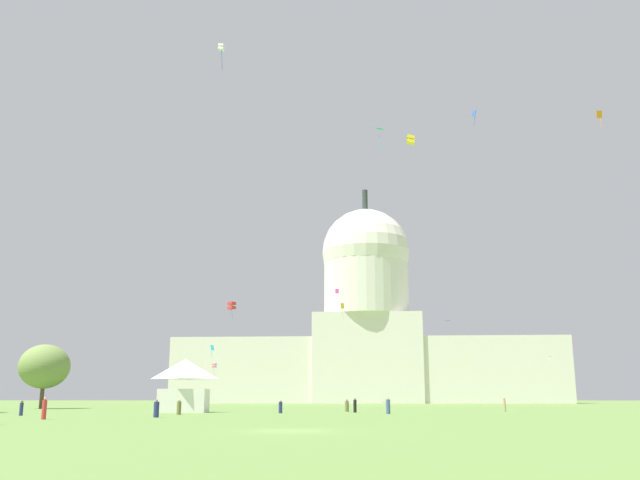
{
  "coord_description": "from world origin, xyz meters",
  "views": [
    {
      "loc": [
        4.16,
        -37.4,
        1.72
      ],
      "look_at": [
        -2.94,
        67.31,
        25.98
      ],
      "focal_mm": 38.34,
      "sensor_mm": 36.0,
      "label": 1
    }
  ],
  "objects_px": {
    "tree_west_near": "(45,367)",
    "person_olive_mid_right": "(179,408)",
    "capitol_building": "(367,331)",
    "person_tan_near_tree_east": "(182,405)",
    "kite_cyan_low": "(212,348)",
    "kite_pink_low": "(214,366)",
    "kite_green_low": "(552,358)",
    "kite_magenta_mid": "(337,291)",
    "kite_blue_high": "(474,115)",
    "person_navy_edge_east": "(280,407)",
    "kite_gold_low": "(342,308)",
    "kite_orange_high": "(599,115)",
    "person_black_mid_center": "(355,406)",
    "person_denim_front_center": "(388,407)",
    "person_olive_mid_left": "(347,406)",
    "kite_violet_mid": "(446,323)",
    "kite_red_low": "(232,306)",
    "kite_turquoise_high": "(381,132)",
    "person_navy_lawn_far_left": "(21,409)",
    "person_tan_edge_west": "(504,405)",
    "kite_white_high": "(221,48)",
    "kite_yellow_mid": "(411,140)",
    "person_red_back_left": "(44,409)"
  },
  "relations": [
    {
      "from": "tree_west_near",
      "to": "person_tan_edge_west",
      "type": "height_order",
      "value": "tree_west_near"
    },
    {
      "from": "kite_cyan_low",
      "to": "kite_pink_low",
      "type": "relative_size",
      "value": 0.59
    },
    {
      "from": "kite_magenta_mid",
      "to": "kite_pink_low",
      "type": "distance_m",
      "value": 46.02
    },
    {
      "from": "capitol_building",
      "to": "kite_magenta_mid",
      "type": "bearing_deg",
      "value": -111.24
    },
    {
      "from": "person_olive_mid_left",
      "to": "kite_yellow_mid",
      "type": "distance_m",
      "value": 34.5
    },
    {
      "from": "person_black_mid_center",
      "to": "kite_orange_high",
      "type": "distance_m",
      "value": 53.04
    },
    {
      "from": "kite_cyan_low",
      "to": "kite_orange_high",
      "type": "distance_m",
      "value": 78.31
    },
    {
      "from": "tree_west_near",
      "to": "kite_violet_mid",
      "type": "bearing_deg",
      "value": 46.92
    },
    {
      "from": "kite_gold_low",
      "to": "kite_orange_high",
      "type": "xyz_separation_m",
      "value": [
        36.94,
        -22.38,
        23.79
      ]
    },
    {
      "from": "kite_blue_high",
      "to": "kite_cyan_low",
      "type": "distance_m",
      "value": 64.43
    },
    {
      "from": "person_tan_edge_west",
      "to": "person_navy_edge_east",
      "type": "height_order",
      "value": "person_tan_edge_west"
    },
    {
      "from": "person_olive_mid_left",
      "to": "kite_magenta_mid",
      "type": "height_order",
      "value": "kite_magenta_mid"
    },
    {
      "from": "kite_yellow_mid",
      "to": "person_black_mid_center",
      "type": "bearing_deg",
      "value": 80.63
    },
    {
      "from": "kite_magenta_mid",
      "to": "person_navy_lawn_far_left",
      "type": "bearing_deg",
      "value": -95.34
    },
    {
      "from": "tree_west_near",
      "to": "person_olive_mid_right",
      "type": "relative_size",
      "value": 6.34
    },
    {
      "from": "person_tan_edge_west",
      "to": "person_tan_near_tree_east",
      "type": "height_order",
      "value": "person_tan_edge_west"
    },
    {
      "from": "person_olive_mid_left",
      "to": "kite_orange_high",
      "type": "xyz_separation_m",
      "value": [
        35.56,
        3.64,
        39.52
      ]
    },
    {
      "from": "person_navy_edge_east",
      "to": "kite_gold_low",
      "type": "height_order",
      "value": "kite_gold_low"
    },
    {
      "from": "person_denim_front_center",
      "to": "person_navy_edge_east",
      "type": "xyz_separation_m",
      "value": [
        -12.05,
        3.36,
        -0.12
      ]
    },
    {
      "from": "tree_west_near",
      "to": "kite_cyan_low",
      "type": "relative_size",
      "value": 4.44
    },
    {
      "from": "person_olive_mid_right",
      "to": "kite_red_low",
      "type": "height_order",
      "value": "kite_red_low"
    },
    {
      "from": "person_black_mid_center",
      "to": "person_olive_mid_right",
      "type": "xyz_separation_m",
      "value": [
        -17.87,
        -12.08,
        -0.05
      ]
    },
    {
      "from": "kite_red_low",
      "to": "kite_turquoise_high",
      "type": "xyz_separation_m",
      "value": [
        24.57,
        -8.47,
        26.05
      ]
    },
    {
      "from": "capitol_building",
      "to": "person_denim_front_center",
      "type": "bearing_deg",
      "value": -89.19
    },
    {
      "from": "kite_green_low",
      "to": "kite_yellow_mid",
      "type": "relative_size",
      "value": 0.98
    },
    {
      "from": "kite_gold_low",
      "to": "kite_red_low",
      "type": "xyz_separation_m",
      "value": [
        -17.82,
        -4.78,
        -0.16
      ]
    },
    {
      "from": "kite_cyan_low",
      "to": "person_navy_lawn_far_left",
      "type": "bearing_deg",
      "value": 86.13
    },
    {
      "from": "capitol_building",
      "to": "person_tan_near_tree_east",
      "type": "height_order",
      "value": "capitol_building"
    },
    {
      "from": "kite_yellow_mid",
      "to": "kite_turquoise_high",
      "type": "bearing_deg",
      "value": 8.75
    },
    {
      "from": "person_tan_near_tree_east",
      "to": "kite_green_low",
      "type": "distance_m",
      "value": 73.79
    },
    {
      "from": "person_red_back_left",
      "to": "kite_yellow_mid",
      "type": "distance_m",
      "value": 53.18
    },
    {
      "from": "person_olive_mid_left",
      "to": "kite_gold_low",
      "type": "bearing_deg",
      "value": 111.47
    },
    {
      "from": "kite_green_low",
      "to": "kite_violet_mid",
      "type": "bearing_deg",
      "value": 10.39
    },
    {
      "from": "capitol_building",
      "to": "person_black_mid_center",
      "type": "distance_m",
      "value": 138.65
    },
    {
      "from": "kite_blue_high",
      "to": "kite_orange_high",
      "type": "xyz_separation_m",
      "value": [
        16.24,
        -6.24,
        -3.29
      ]
    },
    {
      "from": "person_navy_edge_east",
      "to": "kite_magenta_mid",
      "type": "distance_m",
      "value": 123.0
    },
    {
      "from": "person_red_back_left",
      "to": "person_tan_near_tree_east",
      "type": "bearing_deg",
      "value": 164.11
    },
    {
      "from": "tree_west_near",
      "to": "kite_green_low",
      "type": "relative_size",
      "value": 8.53
    },
    {
      "from": "kite_white_high",
      "to": "kite_red_low",
      "type": "distance_m",
      "value": 41.81
    },
    {
      "from": "person_black_mid_center",
      "to": "kite_white_high",
      "type": "height_order",
      "value": "kite_white_high"
    },
    {
      "from": "kite_cyan_low",
      "to": "kite_magenta_mid",
      "type": "xyz_separation_m",
      "value": [
        20.79,
        69.09,
        21.31
      ]
    },
    {
      "from": "person_olive_mid_left",
      "to": "kite_gold_low",
      "type": "xyz_separation_m",
      "value": [
        -1.38,
        26.03,
        15.73
      ]
    },
    {
      "from": "kite_gold_low",
      "to": "kite_white_high",
      "type": "relative_size",
      "value": 0.62
    },
    {
      "from": "kite_cyan_low",
      "to": "person_tan_near_tree_east",
      "type": "bearing_deg",
      "value": 96.86
    },
    {
      "from": "kite_violet_mid",
      "to": "kite_white_high",
      "type": "relative_size",
      "value": 0.33
    },
    {
      "from": "person_black_mid_center",
      "to": "person_denim_front_center",
      "type": "distance_m",
      "value": 8.31
    },
    {
      "from": "person_red_back_left",
      "to": "kite_violet_mid",
      "type": "height_order",
      "value": "kite_violet_mid"
    },
    {
      "from": "person_black_mid_center",
      "to": "kite_turquoise_high",
      "type": "distance_m",
      "value": 45.25
    },
    {
      "from": "kite_blue_high",
      "to": "kite_red_low",
      "type": "relative_size",
      "value": 0.93
    },
    {
      "from": "person_navy_edge_east",
      "to": "person_tan_near_tree_east",
      "type": "xyz_separation_m",
      "value": [
        -15.38,
        15.13,
        0.04
      ]
    }
  ]
}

